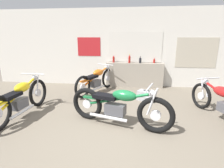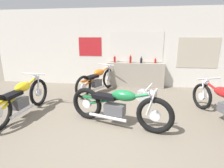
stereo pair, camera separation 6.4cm
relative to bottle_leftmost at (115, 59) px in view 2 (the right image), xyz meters
name	(u,v)px [view 2 (the right image)]	position (x,y,z in m)	size (l,w,h in m)	color
ground_plane	(107,141)	(0.30, -3.64, -1.02)	(24.00, 24.00, 0.00)	#706656
wall_back	(124,48)	(0.33, 0.16, 0.38)	(10.00, 0.07, 2.80)	silver
sill_counter	(135,75)	(0.77, -0.02, -0.57)	(2.06, 0.28, 0.89)	gray
bottle_leftmost	(115,59)	(0.00, 0.00, 0.00)	(0.08, 0.08, 0.28)	maroon
bottle_left_center	(130,59)	(0.58, -0.06, 0.02)	(0.08, 0.08, 0.32)	maroon
bottle_center	(141,60)	(0.96, -0.05, -0.02)	(0.08, 0.08, 0.23)	black
bottle_right_center	(155,61)	(1.46, 0.03, -0.04)	(0.07, 0.07, 0.18)	maroon
motorcycle_green	(118,106)	(0.43, -3.03, -0.59)	(2.16, 0.86, 0.91)	black
motorcycle_orange	(97,80)	(-0.48, -0.84, -0.59)	(1.00, 1.90, 0.88)	black
motorcycle_yellow	(21,98)	(-1.83, -2.87, -0.59)	(0.64, 2.07, 0.92)	black
hard_case_silver	(147,96)	(1.12, -1.46, -0.88)	(0.57, 0.48, 0.31)	#9E9EA3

